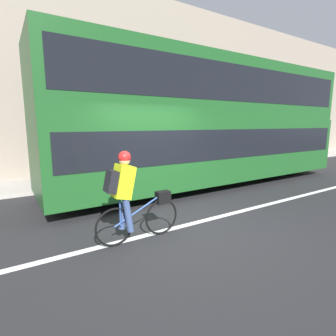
# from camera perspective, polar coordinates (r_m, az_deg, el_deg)

# --- Properties ---
(ground_plane) EXTENTS (80.00, 80.00, 0.00)m
(ground_plane) POSITION_cam_1_polar(r_m,az_deg,el_deg) (5.36, 4.37, -12.69)
(ground_plane) COLOR #232326
(road_center_line) EXTENTS (50.00, 0.14, 0.01)m
(road_center_line) POSITION_cam_1_polar(r_m,az_deg,el_deg) (5.43, 3.75, -12.34)
(road_center_line) COLOR silver
(road_center_line) RESTS_ON ground_plane
(sidewalk_curb) EXTENTS (60.00, 2.20, 0.13)m
(sidewalk_curb) POSITION_cam_1_polar(r_m,az_deg,el_deg) (9.99, -14.37, -2.06)
(sidewalk_curb) COLOR #A8A399
(sidewalk_curb) RESTS_ON ground_plane
(building_facade) EXTENTS (60.00, 0.30, 7.37)m
(building_facade) POSITION_cam_1_polar(r_m,az_deg,el_deg) (11.11, -17.29, 17.75)
(building_facade) COLOR gray
(building_facade) RESTS_ON ground_plane
(bus) EXTENTS (10.41, 2.48, 3.97)m
(bus) POSITION_cam_1_polar(r_m,az_deg,el_deg) (8.76, 8.96, 10.49)
(bus) COLOR black
(bus) RESTS_ON ground_plane
(cyclist_on_bike) EXTENTS (1.58, 0.32, 1.60)m
(cyclist_on_bike) POSITION_cam_1_polar(r_m,az_deg,el_deg) (4.48, -8.36, -5.59)
(cyclist_on_bike) COLOR black
(cyclist_on_bike) RESTS_ON ground_plane
(street_sign_post) EXTENTS (0.36, 0.09, 2.64)m
(street_sign_post) POSITION_cam_1_polar(r_m,az_deg,el_deg) (12.23, 8.73, 7.45)
(street_sign_post) COLOR #59595B
(street_sign_post) RESTS_ON sidewalk_curb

